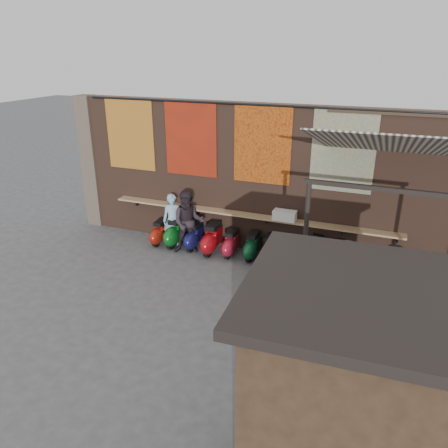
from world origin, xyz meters
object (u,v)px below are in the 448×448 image
shopper_tan (344,273)px  scooter_stool_4 (231,244)px  market_stall (374,413)px  diner_right (188,222)px  scooter_stool_7 (294,253)px  scooter_stool_2 (194,236)px  shopper_navy (311,279)px  scooter_stool_5 (252,246)px  shelf_box (285,215)px  scooter_stool_0 (160,233)px  scooter_stool_1 (176,232)px  diner_left (173,220)px  scooter_stool_9 (337,258)px  scooter_stool_3 (212,239)px  scooter_stool_6 (270,250)px

shopper_tan → scooter_stool_4: bearing=133.8°
market_stall → diner_right: bearing=129.0°
scooter_stool_7 → market_stall: size_ratio=0.26×
scooter_stool_2 → shopper_navy: (3.67, -2.26, 0.57)m
scooter_stool_5 → shopper_navy: (1.96, -2.25, 0.58)m
shelf_box → scooter_stool_0: shelf_box is taller
scooter_stool_7 → market_stall: (2.24, -5.99, 1.10)m
diner_right → market_stall: bearing=-69.8°
scooter_stool_1 → diner_left: 0.37m
shelf_box → scooter_stool_9: (1.45, -0.26, -0.86)m
scooter_stool_1 → shopper_tan: bearing=-16.2°
diner_left → diner_right: diner_right is taller
scooter_stool_1 → scooter_stool_3: 1.17m
scooter_stool_0 → scooter_stool_1: (0.47, 0.06, 0.06)m
shelf_box → shopper_navy: shopper_navy is taller
scooter_stool_3 → scooter_stool_4: (0.54, 0.04, -0.07)m
scooter_stool_9 → market_stall: size_ratio=0.29×
scooter_stool_9 → diner_left: bearing=-179.5°
scooter_stool_9 → shopper_tan: 1.49m
scooter_stool_1 → scooter_stool_9: size_ratio=1.03×
shelf_box → scooter_stool_5: (-0.77, -0.27, -0.89)m
scooter_stool_6 → scooter_stool_4: bearing=178.8°
shelf_box → scooter_stool_9: bearing=-10.1°
scooter_stool_2 → scooter_stool_3: (0.58, -0.09, 0.04)m
scooter_stool_3 → scooter_stool_5: bearing=4.0°
scooter_stool_0 → diner_left: 0.59m
scooter_stool_5 → scooter_stool_6: bearing=-7.0°
scooter_stool_9 → shopper_tan: shopper_tan is taller
shelf_box → scooter_stool_2: bearing=-174.0°
scooter_stool_7 → scooter_stool_2: bearing=179.3°
scooter_stool_1 → scooter_stool_7: bearing=-0.4°
shelf_box → shopper_navy: (1.19, -2.52, -0.31)m
scooter_stool_3 → diner_right: (-0.61, -0.19, 0.47)m
scooter_stool_2 → shopper_tan: bearing=-18.4°
scooter_stool_0 → scooter_stool_4: bearing=0.7°
shopper_tan → diner_right: bearing=142.5°
scooter_stool_5 → diner_left: 2.39m
diner_right → scooter_stool_1: bearing=132.2°
scooter_stool_9 → scooter_stool_6: bearing=-177.6°
scooter_stool_4 → diner_left: bearing=179.7°
scooter_stool_0 → scooter_stool_5: bearing=1.3°
diner_right → scooter_stool_0: bearing=146.9°
scooter_stool_2 → diner_left: bearing=-176.5°
shelf_box → scooter_stool_1: 3.19m
scooter_stool_6 → diner_right: (-2.24, -0.21, 0.53)m
scooter_stool_5 → diner_right: bearing=-171.1°
scooter_stool_0 → scooter_stool_6: bearing=0.0°
shelf_box → scooter_stool_2: (-2.48, -0.26, -0.88)m
scooter_stool_0 → scooter_stool_2: (1.06, 0.07, 0.03)m
scooter_stool_0 → scooter_stool_7: size_ratio=0.97×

